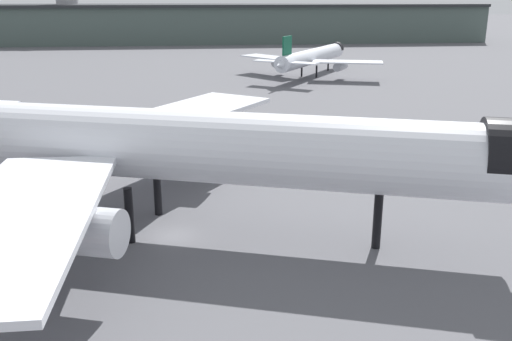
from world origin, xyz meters
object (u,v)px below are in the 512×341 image
at_px(traffic_cone_wingtip, 338,143).
at_px(airliner_near_gate, 167,146).
at_px(airliner_far_taxiway, 312,57).
at_px(baggage_cart_trailing, 298,130).
at_px(traffic_cone_near_nose, 347,143).

bearing_deg(traffic_cone_wingtip, airliner_near_gate, -134.48).
bearing_deg(airliner_far_taxiway, traffic_cone_wingtip, -154.81).
distance_m(airliner_far_taxiway, baggage_cart_trailing, 66.59).
bearing_deg(traffic_cone_near_nose, traffic_cone_wingtip, 161.51).
xyz_separation_m(airliner_near_gate, airliner_far_taxiway, (43.18, 96.18, -3.28)).
bearing_deg(baggage_cart_trailing, traffic_cone_near_nose, 178.78).
xyz_separation_m(airliner_near_gate, baggage_cart_trailing, (22.04, 33.17, -7.48)).
height_order(airliner_near_gate, traffic_cone_near_nose, airliner_near_gate).
distance_m(airliner_near_gate, traffic_cone_wingtip, 38.87).
xyz_separation_m(airliner_far_taxiway, traffic_cone_near_nose, (-15.30, -69.48, -4.88)).
height_order(baggage_cart_trailing, traffic_cone_wingtip, baggage_cart_trailing).
bearing_deg(traffic_cone_wingtip, baggage_cart_trailing, 127.17).
relative_size(airliner_far_taxiway, traffic_cone_wingtip, 60.94).
xyz_separation_m(airliner_near_gate, traffic_cone_wingtip, (26.63, 27.12, -8.14)).
bearing_deg(airliner_far_taxiway, traffic_cone_near_nose, -153.75).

